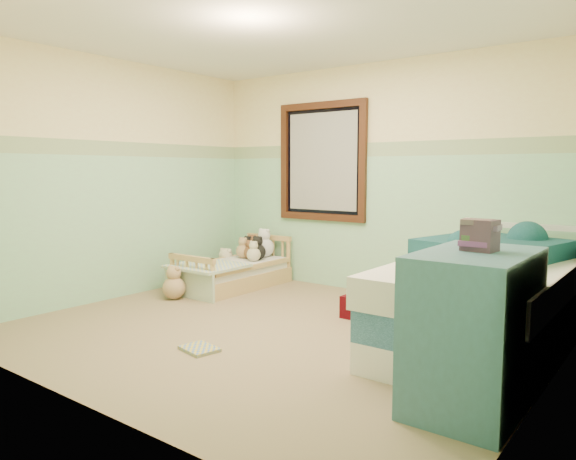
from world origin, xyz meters
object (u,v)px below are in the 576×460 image
Objects in this scene: plush_floor_cream at (226,269)px; red_pillow at (363,307)px; toddler_bed_frame at (234,280)px; dresser at (474,330)px; twin_bed_frame at (484,334)px; floor_book at (199,349)px; plush_floor_tan at (174,288)px.

red_pillow is at bearing -12.79° from plush_floor_cream.
dresser reaches higher than toddler_bed_frame.
floor_book is at bearing -141.25° from twin_bed_frame.
twin_bed_frame is at bearing 103.64° from dresser.
plush_floor_cream is at bearing 103.98° from plush_floor_tan.
floor_book is (-0.54, -1.54, -0.09)m from red_pillow.
twin_bed_frame is (3.09, 0.38, -0.01)m from plush_floor_tan.
dresser is at bearing -11.70° from plush_floor_tan.
plush_floor_tan is 3.44m from dresser.
plush_floor_tan is at bearing 156.98° from floor_book.
twin_bed_frame is (3.36, -0.68, -0.02)m from plush_floor_cream.
toddler_bed_frame is 2.22m from floor_book.
plush_floor_tan is (-0.10, -0.81, 0.03)m from toddler_bed_frame.
twin_bed_frame is 1.15m from dresser.
toddler_bed_frame is 1.51× the size of dresser.
plush_floor_cream is 2.26m from red_pillow.
plush_floor_tan reaches higher than toddler_bed_frame.
floor_book is (-1.69, -1.35, -0.10)m from twin_bed_frame.
dresser is at bearing -41.66° from red_pillow.
twin_bed_frame is 2.41× the size of dresser.
floor_book is at bearing -171.76° from dresser.
red_pillow is (-1.15, 0.18, -0.01)m from twin_bed_frame.
dresser is (3.62, -1.76, 0.31)m from plush_floor_cream.
toddler_bed_frame is 1.86m from red_pillow.
toddler_bed_frame is 3.03m from twin_bed_frame.
floor_book is (1.40, -0.98, -0.11)m from plush_floor_tan.
red_pillow is at bearing 16.19° from plush_floor_tan.
dresser is at bearing -25.91° from plush_floor_cream.
plush_floor_cream is 2.64m from floor_book.
plush_floor_cream is at bearing 154.09° from dresser.
plush_floor_cream is 4.03m from dresser.
twin_bed_frame is at bearing -9.10° from red_pillow.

